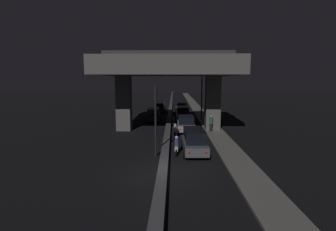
# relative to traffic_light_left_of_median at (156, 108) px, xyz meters

# --- Properties ---
(ground_plane) EXTENTS (200.00, 200.00, 0.00)m
(ground_plane) POSITION_rel_traffic_light_left_of_median_xyz_m (0.69, -3.86, -3.67)
(ground_plane) COLOR black
(median_divider) EXTENTS (0.59, 126.00, 0.44)m
(median_divider) POSITION_rel_traffic_light_left_of_median_xyz_m (0.69, 31.14, -3.45)
(median_divider) COLOR #4C4C51
(median_divider) RESTS_ON ground_plane
(sidewalk_right) EXTENTS (2.04, 126.00, 0.14)m
(sidewalk_right) POSITION_rel_traffic_light_left_of_median_xyz_m (5.79, 24.14, -3.60)
(sidewalk_right) COLOR slate
(sidewalk_right) RESTS_ON ground_plane
(elevated_overpass) EXTENTS (14.56, 11.88, 8.83)m
(elevated_overpass) POSITION_rel_traffic_light_left_of_median_xyz_m (0.69, 10.14, 3.04)
(elevated_overpass) COLOR #5B5956
(elevated_overpass) RESTS_ON ground_plane
(traffic_light_left_of_median) EXTENTS (0.30, 0.49, 5.40)m
(traffic_light_left_of_median) POSITION_rel_traffic_light_left_of_median_xyz_m (0.00, 0.00, 0.00)
(traffic_light_left_of_median) COLOR black
(traffic_light_left_of_median) RESTS_ON ground_plane
(street_lamp) EXTENTS (2.08, 0.32, 7.61)m
(street_lamp) POSITION_rel_traffic_light_left_of_median_xyz_m (4.87, 17.18, 0.84)
(street_lamp) COLOR #2D2D30
(street_lamp) RESTS_ON ground_plane
(car_grey_lead) EXTENTS (1.97, 4.56, 1.87)m
(car_grey_lead) POSITION_rel_traffic_light_left_of_median_xyz_m (2.94, 0.91, -2.69)
(car_grey_lead) COLOR #515459
(car_grey_lead) RESTS_ON ground_plane
(car_silver_second) EXTENTS (2.06, 4.40, 1.75)m
(car_silver_second) POSITION_rel_traffic_light_left_of_median_xyz_m (2.67, 9.35, -2.77)
(car_silver_second) COLOR gray
(car_silver_second) RESTS_ON ground_plane
(car_white_third) EXTENTS (2.01, 4.34, 1.99)m
(car_white_third) POSITION_rel_traffic_light_left_of_median_xyz_m (2.56, 16.78, -2.62)
(car_white_third) COLOR silver
(car_white_third) RESTS_ON ground_plane
(car_taxi_yellow_fourth) EXTENTS (2.02, 4.83, 1.89)m
(car_taxi_yellow_fourth) POSITION_rel_traffic_light_left_of_median_xyz_m (2.61, 25.07, -2.68)
(car_taxi_yellow_fourth) COLOR gold
(car_taxi_yellow_fourth) RESTS_ON ground_plane
(car_black_fifth) EXTENTS (2.11, 4.17, 1.37)m
(car_black_fifth) POSITION_rel_traffic_light_left_of_median_xyz_m (2.90, 31.21, -2.95)
(car_black_fifth) COLOR black
(car_black_fifth) RESTS_ON ground_plane
(car_black_sixth) EXTENTS (1.96, 4.76, 1.69)m
(car_black_sixth) POSITION_rel_traffic_light_left_of_median_xyz_m (2.79, 39.55, -2.80)
(car_black_sixth) COLOR black
(car_black_sixth) RESTS_ON ground_plane
(car_black_lead_oncoming) EXTENTS (2.08, 4.48, 1.84)m
(car_black_lead_oncoming) POSITION_rel_traffic_light_left_of_median_xyz_m (-1.44, 16.27, -2.70)
(car_black_lead_oncoming) COLOR black
(car_black_lead_oncoming) RESTS_ON ground_plane
(car_dark_blue_second_oncoming) EXTENTS (1.91, 4.07, 1.92)m
(car_dark_blue_second_oncoming) POSITION_rel_traffic_light_left_of_median_xyz_m (-1.10, 26.31, -2.67)
(car_dark_blue_second_oncoming) COLOR #141938
(car_dark_blue_second_oncoming) RESTS_ON ground_plane
(motorcycle_white_filtering_near) EXTENTS (0.34, 1.75, 1.43)m
(motorcycle_white_filtering_near) POSITION_rel_traffic_light_left_of_median_xyz_m (1.56, 0.54, -3.06)
(motorcycle_white_filtering_near) COLOR black
(motorcycle_white_filtering_near) RESTS_ON ground_plane
(motorcycle_blue_filtering_mid) EXTENTS (0.34, 1.76, 1.44)m
(motorcycle_blue_filtering_mid) POSITION_rel_traffic_light_left_of_median_xyz_m (1.48, 6.06, -3.05)
(motorcycle_blue_filtering_mid) COLOR black
(motorcycle_blue_filtering_mid) RESTS_ON ground_plane
(motorcycle_black_filtering_far) EXTENTS (0.33, 1.75, 1.47)m
(motorcycle_black_filtering_far) POSITION_rel_traffic_light_left_of_median_xyz_m (1.31, 12.64, -3.04)
(motorcycle_black_filtering_far) COLOR black
(motorcycle_black_filtering_far) RESTS_ON ground_plane
(pedestrian_on_sidewalk) EXTENTS (0.37, 0.37, 1.73)m
(pedestrian_on_sidewalk) POSITION_rel_traffic_light_left_of_median_xyz_m (5.36, 8.94, -2.66)
(pedestrian_on_sidewalk) COLOR black
(pedestrian_on_sidewalk) RESTS_ON sidewalk_right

